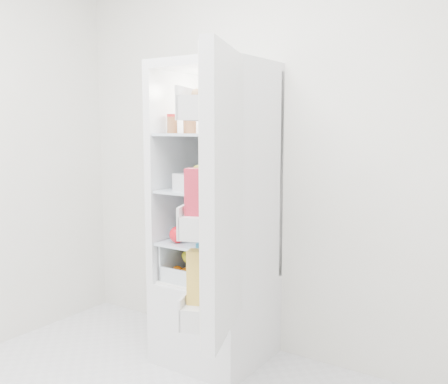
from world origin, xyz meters
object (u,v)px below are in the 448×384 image
Objects in this scene: red_cabbage at (230,232)px; fridge_door at (218,200)px; refrigerator at (220,251)px; mushroom_bowl at (190,232)px.

fridge_door reaches higher than red_cabbage.
refrigerator reaches higher than fridge_door.
red_cabbage is at bearing -38.89° from refrigerator.
mushroom_bowl is at bearing 172.23° from red_cabbage.
red_cabbage is 0.33m from mushroom_bowl.
refrigerator is 0.85m from fridge_door.
fridge_door is at bearing -62.79° from red_cabbage.
red_cabbage is at bearing -7.77° from mushroom_bowl.
fridge_door is (0.25, -0.49, 0.26)m from red_cabbage.
refrigerator is 0.22m from mushroom_bowl.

